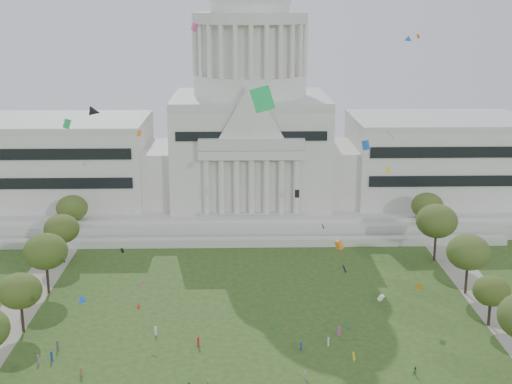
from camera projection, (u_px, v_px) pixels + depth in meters
name	position (u px, v px, depth m)	size (l,w,h in m)	color
capitol	(250.00, 137.00, 206.37)	(160.00, 64.50, 91.30)	beige
row_tree_l_3	(20.00, 291.00, 131.95)	(8.12, 8.12, 11.55)	black
row_tree_r_3	(491.00, 291.00, 134.87)	(7.01, 7.01, 9.98)	black
row_tree_l_4	(46.00, 251.00, 149.52)	(9.29, 9.29, 13.21)	black
row_tree_r_4	(468.00, 252.00, 149.35)	(9.19, 9.19, 13.06)	black
row_tree_l_5	(62.00, 229.00, 167.71)	(8.33, 8.33, 11.85)	black
row_tree_r_5	(437.00, 221.00, 168.63)	(9.82, 9.82, 13.96)	black
row_tree_l_6	(72.00, 208.00, 185.22)	(8.19, 8.19, 11.64)	black
row_tree_r_6	(427.00, 206.00, 186.38)	(8.42, 8.42, 11.97)	black
person_2	(415.00, 371.00, 118.15)	(0.77, 0.48, 1.58)	#33723F
person_10	(305.00, 374.00, 116.98)	(0.98, 0.54, 1.68)	silver
distant_crowd	(178.00, 379.00, 115.54)	(59.62, 38.76, 1.89)	#26262B
kite_swarm	(254.00, 214.00, 99.48)	(79.18, 99.91, 65.61)	orange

